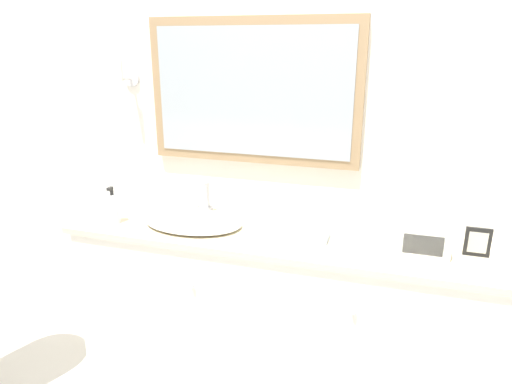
% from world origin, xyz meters
% --- Properties ---
extents(wall_back, '(8.00, 0.18, 2.55)m').
position_xyz_m(wall_back, '(-0.01, 0.57, 1.28)').
color(wall_back, white).
rests_on(wall_back, ground_plane).
extents(vanity_counter, '(2.17, 0.53, 0.84)m').
position_xyz_m(vanity_counter, '(0.00, 0.28, 0.42)').
color(vanity_counter, silver).
rests_on(vanity_counter, ground_plane).
extents(sink_basin, '(0.51, 0.40, 0.18)m').
position_xyz_m(sink_basin, '(-0.47, 0.26, 0.86)').
color(sink_basin, silver).
rests_on(sink_basin, vanity_counter).
extents(soap_bottle, '(0.06, 0.06, 0.20)m').
position_xyz_m(soap_bottle, '(-0.87, 0.16, 0.92)').
color(soap_bottle, white).
rests_on(soap_bottle, vanity_counter).
extents(appliance_box, '(0.23, 0.13, 0.13)m').
position_xyz_m(appliance_box, '(0.64, 0.25, 0.91)').
color(appliance_box, white).
rests_on(appliance_box, vanity_counter).
extents(picture_frame, '(0.11, 0.01, 0.13)m').
position_xyz_m(picture_frame, '(0.86, 0.29, 0.91)').
color(picture_frame, black).
rests_on(picture_frame, vanity_counter).
extents(hand_towel_near_sink, '(0.20, 0.12, 0.03)m').
position_xyz_m(hand_towel_near_sink, '(0.12, 0.26, 0.86)').
color(hand_towel_near_sink, '#A8B7C6').
rests_on(hand_towel_near_sink, vanity_counter).
extents(metal_tray, '(0.20, 0.13, 0.01)m').
position_xyz_m(metal_tray, '(0.38, 0.33, 0.85)').
color(metal_tray, '#ADADB2').
rests_on(metal_tray, vanity_counter).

